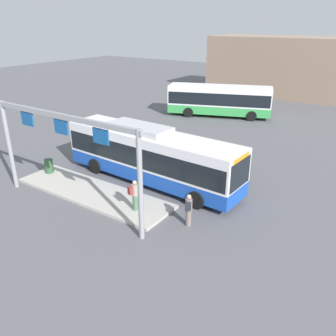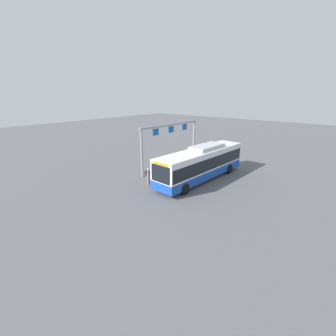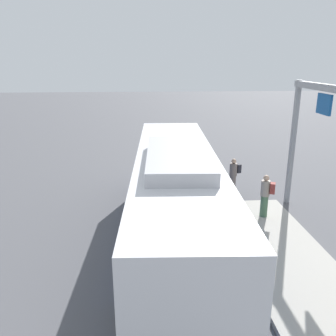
# 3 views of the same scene
# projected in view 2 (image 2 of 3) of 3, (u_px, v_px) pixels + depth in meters

# --- Properties ---
(ground_plane) EXTENTS (120.00, 120.00, 0.00)m
(ground_plane) POSITION_uv_depth(u_px,v_px,m) (201.00, 179.00, 24.29)
(ground_plane) COLOR #56565B
(platform_curb) EXTENTS (10.00, 2.80, 0.16)m
(platform_curb) POSITION_uv_depth(u_px,v_px,m) (185.00, 168.00, 27.58)
(platform_curb) COLOR #B2ADA3
(platform_curb) RESTS_ON ground
(bus_main) EXTENTS (11.89, 3.12, 3.46)m
(bus_main) POSITION_uv_depth(u_px,v_px,m) (201.00, 162.00, 23.74)
(bus_main) COLOR #1947AD
(bus_main) RESTS_ON ground
(person_boarding) EXTENTS (0.49, 0.60, 1.67)m
(person_boarding) POSITION_uv_depth(u_px,v_px,m) (148.00, 176.00, 22.61)
(person_boarding) COLOR slate
(person_boarding) RESTS_ON ground
(person_waiting_near) EXTENTS (0.49, 0.60, 1.67)m
(person_waiting_near) POSITION_uv_depth(u_px,v_px,m) (164.00, 166.00, 24.99)
(person_waiting_near) COLOR #476B4C
(person_waiting_near) RESTS_ON platform_curb
(platform_sign_gantry) EXTENTS (9.92, 0.24, 5.20)m
(platform_sign_gantry) POSITION_uv_depth(u_px,v_px,m) (171.00, 135.00, 27.37)
(platform_sign_gantry) COLOR gray
(platform_sign_gantry) RESTS_ON ground
(trash_bin) EXTENTS (0.52, 0.52, 0.90)m
(trash_bin) POSITION_uv_depth(u_px,v_px,m) (207.00, 157.00, 30.26)
(trash_bin) COLOR #2D5133
(trash_bin) RESTS_ON platform_curb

